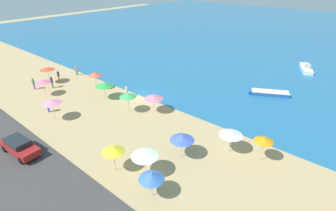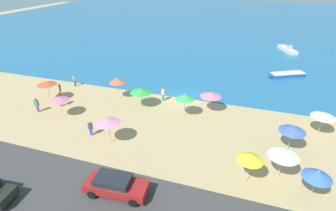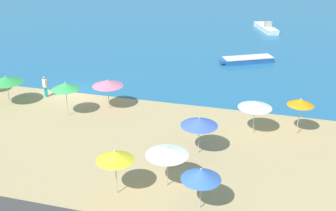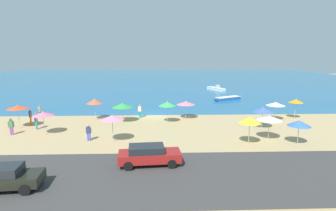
% 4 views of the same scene
% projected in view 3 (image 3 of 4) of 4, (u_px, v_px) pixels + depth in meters
% --- Properties ---
extents(ground_plane, '(160.00, 160.00, 0.00)m').
position_uv_depth(ground_plane, '(76.00, 93.00, 34.58)').
color(ground_plane, tan).
extents(beach_umbrella_0, '(2.21, 2.21, 2.31)m').
position_uv_depth(beach_umbrella_0, '(255.00, 105.00, 27.22)').
color(beach_umbrella_0, '#B2B2B7').
rests_on(beach_umbrella_0, ground_plane).
extents(beach_umbrella_1, '(1.96, 1.96, 2.27)m').
position_uv_depth(beach_umbrella_1, '(201.00, 174.00, 19.96)').
color(beach_umbrella_1, '#B2B2B7').
rests_on(beach_umbrella_1, ground_plane).
extents(beach_umbrella_2, '(2.23, 2.23, 2.40)m').
position_uv_depth(beach_umbrella_2, '(199.00, 122.00, 24.81)').
color(beach_umbrella_2, '#B2B2B7').
rests_on(beach_umbrella_2, ground_plane).
extents(beach_umbrella_3, '(1.94, 1.94, 2.56)m').
position_uv_depth(beach_umbrella_3, '(115.00, 156.00, 20.96)').
color(beach_umbrella_3, '#B2B2B7').
rests_on(beach_umbrella_3, ground_plane).
extents(beach_umbrella_4, '(1.72, 1.72, 2.55)m').
position_uv_depth(beach_umbrella_4, '(301.00, 102.00, 27.01)').
color(beach_umbrella_4, '#B2B2B7').
rests_on(beach_umbrella_4, ground_plane).
extents(beach_umbrella_6, '(2.31, 2.31, 2.30)m').
position_uv_depth(beach_umbrella_6, '(108.00, 83.00, 30.88)').
color(beach_umbrella_6, '#B2B2B7').
rests_on(beach_umbrella_6, ground_plane).
extents(beach_umbrella_7, '(2.47, 2.47, 2.34)m').
position_uv_depth(beach_umbrella_7, '(6.00, 80.00, 31.52)').
color(beach_umbrella_7, '#B2B2B7').
rests_on(beach_umbrella_7, ground_plane).
extents(beach_umbrella_9, '(2.26, 2.26, 2.36)m').
position_uv_depth(beach_umbrella_9, '(167.00, 151.00, 21.64)').
color(beach_umbrella_9, '#B2B2B7').
rests_on(beach_umbrella_9, ground_plane).
extents(beach_umbrella_10, '(2.02, 2.02, 2.59)m').
position_uv_depth(beach_umbrella_10, '(65.00, 86.00, 29.64)').
color(beach_umbrella_10, '#B2B2B7').
rests_on(beach_umbrella_10, ground_plane).
extents(bather_5, '(0.54, 0.34, 1.72)m').
position_uv_depth(bather_5, '(45.00, 85.00, 33.40)').
color(bather_5, '#12A0A9').
rests_on(bather_5, ground_plane).
extents(skiff_nearshore, '(3.54, 5.86, 1.21)m').
position_uv_depth(skiff_nearshore, '(266.00, 28.00, 53.87)').
color(skiff_nearshore, silver).
rests_on(skiff_nearshore, sea).
extents(skiff_offshore, '(5.23, 3.65, 0.55)m').
position_uv_depth(skiff_offshore, '(247.00, 60.00, 41.62)').
color(skiff_offshore, '#25589F').
rests_on(skiff_offshore, sea).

